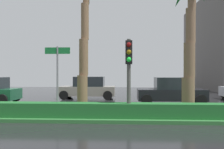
{
  "coord_description": "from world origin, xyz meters",
  "views": [
    {
      "loc": [
        2.49,
        -3.08,
        2.0
      ],
      "look_at": [
        1.79,
        10.57,
        1.92
      ],
      "focal_mm": 37.4,
      "sensor_mm": 36.0,
      "label": 1
    }
  ],
  "objects": [
    {
      "name": "car_in_traffic_third",
      "position": [
        5.58,
        12.25,
        0.83
      ],
      "size": [
        4.3,
        2.02,
        1.72
      ],
      "rotation": [
        0.0,
        0.0,
        3.14
      ],
      "color": "black",
      "rests_on": "ground_plane"
    },
    {
      "name": "traffic_signal_median_right",
      "position": [
        2.69,
        6.52,
        2.39
      ],
      "size": [
        0.28,
        0.43,
        3.25
      ],
      "color": "#4C4C47",
      "rests_on": "median_strip"
    },
    {
      "name": "car_in_traffic_second",
      "position": [
        -0.33,
        15.09,
        0.83
      ],
      "size": [
        4.3,
        2.02,
        1.72
      ],
      "rotation": [
        0.0,
        0.0,
        3.14
      ],
      "color": "gray",
      "rests_on": "ground_plane"
    },
    {
      "name": "median_hedge",
      "position": [
        0.0,
        6.6,
        0.45
      ],
      "size": [
        76.5,
        0.7,
        0.6
      ],
      "color": "#1E6028",
      "rests_on": "median_strip"
    },
    {
      "name": "median_strip",
      "position": [
        0.0,
        8.0,
        0.07
      ],
      "size": [
        85.5,
        4.0,
        0.15
      ],
      "primitive_type": "cube",
      "color": "#2D6B33",
      "rests_on": "ground_plane"
    },
    {
      "name": "ground_plane",
      "position": [
        0.0,
        9.0,
        -0.05
      ],
      "size": [
        90.0,
        42.0,
        0.1
      ],
      "primitive_type": "cube",
      "color": "black"
    },
    {
      "name": "street_name_sign",
      "position": [
        -0.39,
        6.87,
        2.08
      ],
      "size": [
        1.1,
        0.08,
        3.0
      ],
      "color": "slate",
      "rests_on": "median_strip"
    }
  ]
}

